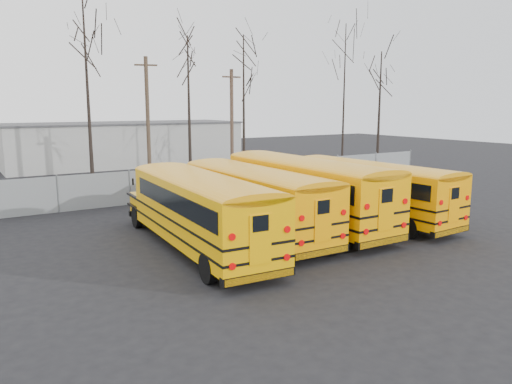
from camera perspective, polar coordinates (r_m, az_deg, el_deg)
ground at (r=21.70m, az=6.30°, el=-5.63°), size 120.00×120.00×0.00m
fence at (r=31.56m, az=-7.31°, el=1.10°), size 40.00×0.04×2.00m
distant_building at (r=50.76m, az=-14.86°, el=5.31°), size 22.00×8.00×4.00m
bus_a at (r=19.90m, az=-6.56°, el=-1.55°), size 3.31×11.49×3.18m
bus_b at (r=22.24m, az=-0.31°, el=-0.35°), size 2.80×11.23×3.13m
bus_c at (r=23.95m, az=5.44°, el=0.69°), size 2.87×12.06×3.37m
bus_d at (r=25.68m, az=12.73°, el=0.68°), size 3.04×10.98×3.04m
utility_pole_left at (r=37.99m, az=-12.26°, el=8.13°), size 1.62×0.54×9.26m
utility_pole_right at (r=37.10m, az=-2.78°, el=7.59°), size 1.49×0.26×8.35m
tree_1 at (r=33.13m, az=-18.64°, el=9.92°), size 0.26×0.26×12.17m
tree_2 at (r=34.60m, az=-7.65°, el=8.80°), size 0.26×0.26×10.34m
tree_3 at (r=37.03m, az=-1.41°, el=9.27°), size 0.26×0.26×10.76m
tree_4 at (r=41.12m, az=10.00°, el=10.11°), size 0.26×0.26×12.06m
tree_5 at (r=43.23m, az=13.89°, el=8.65°), size 0.26×0.26×10.10m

